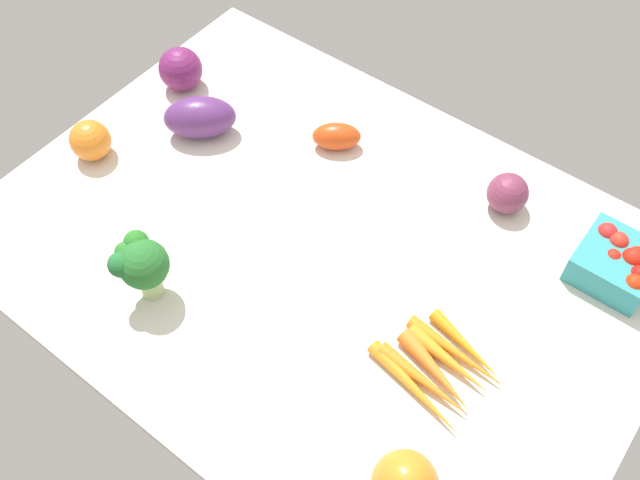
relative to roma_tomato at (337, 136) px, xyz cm
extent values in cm
cube|color=silver|center=(-11.00, 19.27, -3.41)|extent=(104.00, 76.00, 2.00)
ellipsoid|color=#D14316|center=(0.00, 0.00, 0.00)|extent=(9.73, 8.87, 4.81)
sphere|color=orange|center=(32.45, 27.18, 1.13)|extent=(7.08, 7.08, 7.08)
ellipsoid|color=#5B2D6C|center=(21.12, 11.87, 1.32)|extent=(14.46, 13.99, 7.44)
cone|color=orange|center=(-36.33, 31.02, -1.29)|extent=(17.32, 6.15, 2.23)
cone|color=orange|center=(-36.70, 29.32, -1.16)|extent=(15.36, 3.52, 2.49)
cone|color=orange|center=(-37.17, 27.12, -1.03)|extent=(14.18, 7.02, 2.74)
cone|color=orange|center=(-37.72, 24.62, -1.08)|extent=(14.14, 4.29, 2.65)
cone|color=orange|center=(-38.11, 22.78, -1.31)|extent=(16.41, 3.03, 2.20)
cone|color=orange|center=(-38.52, 20.94, -1.35)|extent=(13.47, 5.43, 2.12)
cylinder|color=#A9C180|center=(4.21, 41.11, -0.08)|extent=(3.34, 3.34, 4.65)
sphere|color=#266C2B|center=(4.21, 41.11, 5.04)|extent=(7.44, 7.44, 7.44)
sphere|color=#21682F|center=(5.99, 43.49, 6.20)|extent=(3.84, 3.84, 3.84)
sphere|color=#287427|center=(7.14, 41.65, 6.22)|extent=(2.97, 2.97, 2.97)
sphere|color=#297325|center=(6.79, 39.62, 6.54)|extent=(3.75, 3.75, 3.75)
sphere|color=#78314D|center=(-30.18, -5.77, 0.97)|extent=(6.75, 6.75, 6.75)
cube|color=teal|center=(-49.64, -3.93, 0.22)|extent=(11.41, 11.41, 5.24)
sphere|color=red|center=(-53.17, -2.44, 2.43)|extent=(2.66, 2.66, 2.66)
sphere|color=red|center=(-48.90, -3.31, 2.04)|extent=(2.57, 2.57, 2.57)
sphere|color=red|center=(-46.34, -6.75, 2.43)|extent=(3.11, 3.11, 3.11)
sphere|color=red|center=(-51.31, -4.51, 2.48)|extent=(3.27, 3.27, 3.27)
sphere|color=red|center=(-53.32, -0.59, 2.16)|extent=(3.10, 3.10, 3.10)
sphere|color=red|center=(-48.39, -6.16, 2.57)|extent=(2.98, 2.98, 2.98)
sphere|color=red|center=(-51.65, -5.55, 2.24)|extent=(2.92, 2.92, 2.92)
sphere|color=#70215C|center=(32.37, 4.94, 1.65)|extent=(8.10, 8.10, 8.10)
camera|label=1|loc=(-49.86, 70.48, 88.94)|focal=39.51mm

